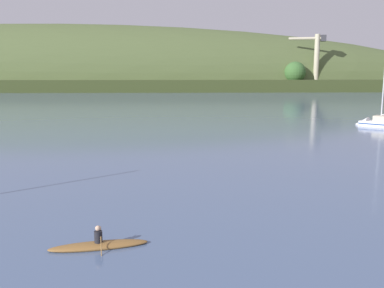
# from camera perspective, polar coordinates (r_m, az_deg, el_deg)

# --- Properties ---
(far_shoreline_hill) EXTENTS (498.36, 118.47, 58.85)m
(far_shoreline_hill) POSITION_cam_1_polar(r_m,az_deg,el_deg) (203.85, -18.14, 7.25)
(far_shoreline_hill) COLOR #35401E
(far_shoreline_hill) RESTS_ON ground
(dockside_crane) EXTENTS (14.86, 7.43, 23.17)m
(dockside_crane) POSITION_cam_1_polar(r_m,az_deg,el_deg) (183.19, 16.64, 10.61)
(dockside_crane) COLOR #4C4C51
(dockside_crane) RESTS_ON ground
(sailboat_near_mooring) EXTENTS (6.59, 7.13, 12.75)m
(sailboat_near_mooring) POSITION_cam_1_polar(r_m,az_deg,el_deg) (59.95, 24.53, 2.43)
(sailboat_near_mooring) COLOR white
(sailboat_near_mooring) RESTS_ON ground
(canoe_with_paddler) EXTENTS (3.97, 1.53, 1.02)m
(canoe_with_paddler) POSITION_cam_1_polar(r_m,az_deg,el_deg) (17.42, -12.73, -13.41)
(canoe_with_paddler) COLOR brown
(canoe_with_paddler) RESTS_ON ground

